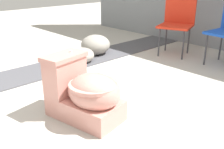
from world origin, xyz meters
TOP-DOWN VIEW (x-y plane):
  - ground_plane at (0.00, 0.00)m, footprint 14.00×14.00m
  - gravel_strip at (-1.21, 0.50)m, footprint 0.56×8.00m
  - toilet at (0.04, 0.06)m, footprint 0.69×0.48m
  - folding_chair_left at (-0.55, 2.19)m, footprint 0.56×0.56m
  - boulder_near at (-1.14, 0.90)m, footprint 0.46×0.45m
  - boulder_far at (-1.31, 1.28)m, footprint 0.61×0.61m

SIDE VIEW (x-z plane):
  - ground_plane at x=0.00m, z-range 0.00..0.00m
  - gravel_strip at x=-1.21m, z-range 0.00..0.01m
  - boulder_near at x=-1.14m, z-range 0.00..0.20m
  - boulder_far at x=-1.31m, z-range 0.00..0.28m
  - toilet at x=0.04m, z-range -0.04..0.48m
  - folding_chair_left at x=-0.55m, z-range 0.09..0.93m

